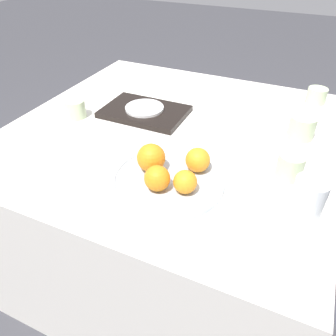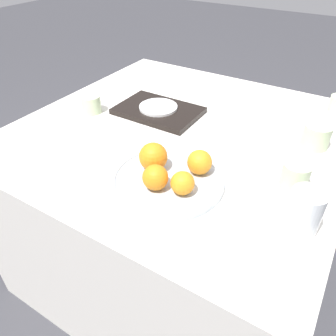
{
  "view_description": "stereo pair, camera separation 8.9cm",
  "coord_description": "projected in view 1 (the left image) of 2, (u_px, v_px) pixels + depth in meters",
  "views": [
    {
      "loc": [
        0.41,
        -0.93,
        1.3
      ],
      "look_at": [
        0.11,
        -0.28,
        0.77
      ],
      "focal_mm": 35.0,
      "sensor_mm": 36.0,
      "label": 1
    },
    {
      "loc": [
        0.49,
        -0.89,
        1.3
      ],
      "look_at": [
        0.11,
        -0.28,
        0.77
      ],
      "focal_mm": 35.0,
      "sensor_mm": 36.0,
      "label": 2
    }
  ],
  "objects": [
    {
      "name": "cup_2",
      "position": [
        75.0,
        109.0,
        1.22
      ],
      "size": [
        0.07,
        0.07,
        0.07
      ],
      "color": "#B7CC9E",
      "rests_on": "table"
    },
    {
      "name": "table",
      "position": [
        171.0,
        203.0,
        1.38
      ],
      "size": [
        1.11,
        1.1,
        0.72
      ],
      "color": "silver",
      "rests_on": "ground_plane"
    },
    {
      "name": "cup_0",
      "position": [
        302.0,
        127.0,
        1.09
      ],
      "size": [
        0.09,
        0.09,
        0.08
      ],
      "color": "#B7CC9E",
      "rests_on": "table"
    },
    {
      "name": "orange_3",
      "position": [
        185.0,
        182.0,
        0.85
      ],
      "size": [
        0.06,
        0.06,
        0.06
      ],
      "color": "orange",
      "rests_on": "fruit_platter"
    },
    {
      "name": "side_plate",
      "position": [
        144.0,
        108.0,
        1.24
      ],
      "size": [
        0.15,
        0.15,
        0.01
      ],
      "color": "white",
      "rests_on": "serving_tray"
    },
    {
      "name": "serving_tray",
      "position": [
        145.0,
        112.0,
        1.25
      ],
      "size": [
        0.31,
        0.21,
        0.02
      ],
      "color": "black",
      "rests_on": "table"
    },
    {
      "name": "ground_plane",
      "position": [
        171.0,
        257.0,
        1.6
      ],
      "size": [
        12.0,
        12.0,
        0.0
      ],
      "primitive_type": "plane",
      "color": "#38383D"
    },
    {
      "name": "orange_2",
      "position": [
        198.0,
        160.0,
        0.93
      ],
      "size": [
        0.07,
        0.07,
        0.07
      ],
      "color": "orange",
      "rests_on": "fruit_platter"
    },
    {
      "name": "fruit_platter",
      "position": [
        168.0,
        180.0,
        0.92
      ],
      "size": [
        0.32,
        0.32,
        0.02
      ],
      "color": "#B2BCC6",
      "rests_on": "table"
    },
    {
      "name": "orange_1",
      "position": [
        151.0,
        158.0,
        0.92
      ],
      "size": [
        0.08,
        0.08,
        0.08
      ],
      "color": "orange",
      "rests_on": "fruit_platter"
    },
    {
      "name": "cup_3",
      "position": [
        317.0,
        96.0,
        1.32
      ],
      "size": [
        0.08,
        0.08,
        0.06
      ],
      "color": "#B7CC9E",
      "rests_on": "table"
    },
    {
      "name": "orange_0",
      "position": [
        157.0,
        178.0,
        0.86
      ],
      "size": [
        0.07,
        0.07,
        0.07
      ],
      "color": "orange",
      "rests_on": "fruit_platter"
    },
    {
      "name": "cup_1",
      "position": [
        290.0,
        166.0,
        0.92
      ],
      "size": [
        0.07,
        0.07,
        0.07
      ],
      "color": "#B7CC9E",
      "rests_on": "table"
    },
    {
      "name": "water_glass",
      "position": [
        307.0,
        201.0,
        0.77
      ],
      "size": [
        0.08,
        0.08,
        0.12
      ],
      "color": "silver",
      "rests_on": "table"
    }
  ]
}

